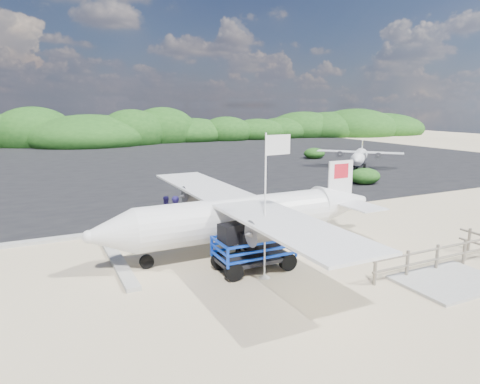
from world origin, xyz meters
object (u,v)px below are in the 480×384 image
object	(u,v)px
flagpole	(264,278)
aircraft_large	(317,168)
baggage_cart	(254,270)
crew_a	(175,216)
signboard	(261,248)
crew_b	(166,211)

from	to	relation	value
flagpole	aircraft_large	xyz separation A→B (m)	(17.83, 21.45, 0.00)
baggage_cart	crew_a	size ratio (longest dim) A/B	1.59
flagpole	signboard	bearing A→B (deg)	63.57
signboard	baggage_cart	bearing A→B (deg)	-138.99
signboard	crew_b	world-z (taller)	crew_b
signboard	crew_a	bearing A→B (deg)	117.48
baggage_cart	aircraft_large	distance (m)	27.26
baggage_cart	crew_a	distance (m)	5.48
signboard	crew_a	world-z (taller)	crew_a
flagpole	baggage_cart	bearing A→B (deg)	89.66
flagpole	crew_b	size ratio (longest dim) A/B	3.41
signboard	aircraft_large	world-z (taller)	aircraft_large
crew_a	crew_b	xyz separation A→B (m)	(0.17, 2.14, -0.22)
aircraft_large	baggage_cart	bearing A→B (deg)	48.88
crew_a	aircraft_large	xyz separation A→B (m)	(19.20, 15.41, -0.98)
crew_a	crew_b	bearing A→B (deg)	-112.19
crew_a	crew_b	distance (m)	2.16
flagpole	crew_b	world-z (taller)	flagpole
crew_a	flagpole	bearing A→B (deg)	85.08
crew_b	crew_a	bearing A→B (deg)	60.75
baggage_cart	crew_b	size ratio (longest dim) A/B	2.06
crew_b	flagpole	bearing A→B (deg)	73.60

